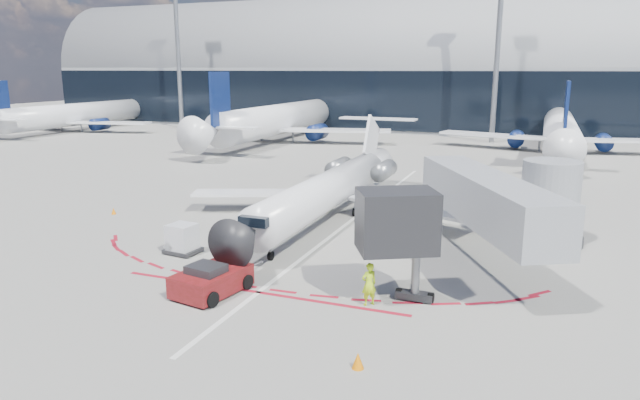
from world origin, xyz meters
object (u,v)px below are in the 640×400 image
at_px(regional_jet, 331,188).
at_px(uld_container, 182,239).
at_px(ramp_worker, 369,284).
at_px(pushback_tug, 211,280).

distance_m(regional_jet, uld_container, 11.10).
height_order(regional_jet, ramp_worker, regional_jet).
bearing_deg(ramp_worker, pushback_tug, -34.21).
bearing_deg(uld_container, pushback_tug, -38.09).
xyz_separation_m(regional_jet, uld_container, (-4.98, -9.83, -1.30)).
xyz_separation_m(regional_jet, pushback_tug, (-0.48, -14.18, -1.48)).
relative_size(pushback_tug, ramp_worker, 2.96).
distance_m(pushback_tug, uld_container, 6.26).
xyz_separation_m(pushback_tug, uld_container, (-4.50, 4.35, 0.18)).
distance_m(ramp_worker, uld_container, 11.83).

